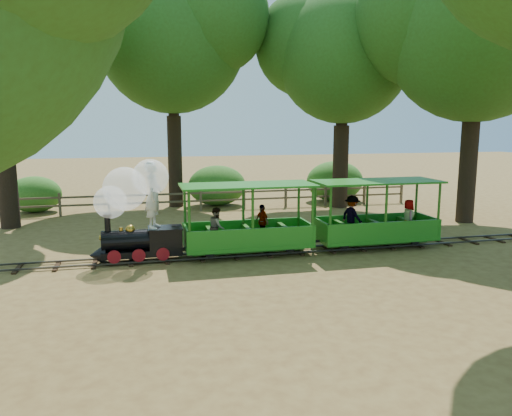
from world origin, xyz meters
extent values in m
plane|color=olive|center=(0.00, 0.00, 0.00)|extent=(90.00, 90.00, 0.00)
cube|color=#3F3D3A|center=(0.00, -0.30, 0.08)|extent=(22.00, 0.05, 0.05)
cube|color=#3F3D3A|center=(0.00, 0.30, 0.08)|extent=(22.00, 0.05, 0.05)
cube|color=#382314|center=(0.00, 0.00, 0.03)|extent=(0.12, 1.00, 0.05)
cube|color=#382314|center=(-5.00, 0.00, 0.03)|extent=(0.12, 1.00, 0.05)
cube|color=#382314|center=(5.00, 0.00, 0.03)|extent=(0.12, 1.00, 0.05)
cube|color=black|center=(-3.68, 0.00, 0.28)|extent=(2.24, 0.71, 0.18)
cylinder|color=black|center=(-4.04, 0.00, 0.66)|extent=(1.43, 0.57, 0.57)
cylinder|color=black|center=(-4.60, 0.00, 1.17)|extent=(0.16, 0.16, 0.45)
sphere|color=#B3892A|center=(-3.99, 0.00, 0.97)|extent=(0.27, 0.27, 0.27)
cylinder|color=#B3892A|center=(-4.24, 0.00, 0.99)|extent=(0.10, 0.10, 0.10)
cube|color=black|center=(-3.02, 0.00, 0.66)|extent=(0.92, 0.71, 0.56)
cube|color=black|center=(-3.02, 0.00, 0.96)|extent=(0.97, 0.78, 0.04)
cone|color=black|center=(-4.90, 0.00, 0.26)|extent=(0.46, 0.65, 0.65)
cylinder|color=#B3892A|center=(-4.78, 0.00, 0.76)|extent=(0.10, 0.14, 0.14)
cylinder|color=maroon|center=(-4.44, -0.37, 0.28)|extent=(0.37, 0.06, 0.37)
cylinder|color=maroon|center=(-4.44, 0.37, 0.28)|extent=(0.37, 0.06, 0.37)
cylinder|color=maroon|center=(-3.78, -0.37, 0.28)|extent=(0.37, 0.06, 0.37)
cylinder|color=maroon|center=(-3.78, 0.37, 0.28)|extent=(0.37, 0.06, 0.37)
cylinder|color=maroon|center=(-3.12, -0.37, 0.28)|extent=(0.37, 0.06, 0.37)
cylinder|color=maroon|center=(-3.12, 0.37, 0.28)|extent=(0.37, 0.06, 0.37)
sphere|color=white|center=(-4.50, 0.05, 1.75)|extent=(0.92, 0.92, 0.92)
sphere|color=white|center=(-4.09, 0.10, 2.11)|extent=(1.22, 1.22, 1.22)
sphere|color=white|center=(-3.37, 0.15, 2.42)|extent=(1.02, 1.02, 1.02)
imported|color=silver|center=(-3.32, -0.03, 1.93)|extent=(0.63, 0.79, 1.91)
cube|color=#1E771A|center=(-0.58, 0.00, 0.34)|extent=(3.78, 1.44, 0.11)
cube|color=#236316|center=(-0.58, 0.00, 0.21)|extent=(3.40, 0.56, 0.16)
cube|color=#1E771A|center=(-0.58, -0.68, 0.68)|extent=(3.78, 0.07, 0.56)
cube|color=#1E771A|center=(-0.58, 0.68, 0.68)|extent=(3.78, 0.07, 0.56)
cube|color=#1E771A|center=(-0.58, 0.00, 2.12)|extent=(3.94, 1.61, 0.06)
cylinder|color=#236316|center=(-2.38, -0.66, 1.23)|extent=(0.08, 0.08, 1.78)
cylinder|color=#236316|center=(-2.38, 0.66, 1.23)|extent=(0.08, 0.08, 1.78)
cylinder|color=#236316|center=(1.22, -0.66, 1.23)|extent=(0.08, 0.08, 1.78)
cylinder|color=#236316|center=(1.22, 0.66, 1.23)|extent=(0.08, 0.08, 1.78)
cube|color=#236316|center=(-1.72, 0.00, 0.62)|extent=(0.13, 1.22, 0.44)
cube|color=#236316|center=(-0.58, 0.00, 0.62)|extent=(0.13, 1.22, 0.44)
cube|color=#236316|center=(0.55, 0.00, 0.62)|extent=(0.13, 1.22, 0.44)
cylinder|color=black|center=(-1.79, -0.38, 0.26)|extent=(0.31, 0.07, 0.31)
cylinder|color=black|center=(-1.79, 0.38, 0.26)|extent=(0.31, 0.07, 0.31)
cylinder|color=black|center=(0.63, -0.38, 0.26)|extent=(0.31, 0.07, 0.31)
cylinder|color=black|center=(0.63, 0.38, 0.26)|extent=(0.31, 0.07, 0.31)
imported|color=gray|center=(-1.55, -0.25, 0.97)|extent=(0.51, 0.61, 1.14)
imported|color=gray|center=(-0.05, 0.38, 0.93)|extent=(0.45, 0.68, 1.07)
cube|color=#1E771A|center=(3.57, 0.00, 0.34)|extent=(3.78, 1.44, 0.11)
cube|color=#236316|center=(3.57, 0.00, 0.21)|extent=(3.40, 0.56, 0.16)
cube|color=#1E771A|center=(3.57, -0.68, 0.68)|extent=(3.78, 0.07, 0.56)
cube|color=#1E771A|center=(3.57, 0.68, 0.68)|extent=(3.78, 0.07, 0.56)
cube|color=#1E771A|center=(3.57, 0.00, 2.12)|extent=(3.94, 1.61, 0.06)
cylinder|color=#236316|center=(1.77, -0.66, 1.23)|extent=(0.08, 0.08, 1.78)
cylinder|color=#236316|center=(1.77, 0.66, 1.23)|extent=(0.08, 0.08, 1.78)
cylinder|color=#236316|center=(5.37, -0.66, 1.23)|extent=(0.08, 0.08, 1.78)
cylinder|color=#236316|center=(5.37, 0.66, 1.23)|extent=(0.08, 0.08, 1.78)
cube|color=#236316|center=(2.44, 0.00, 0.62)|extent=(0.13, 1.22, 0.44)
cube|color=#236316|center=(3.57, 0.00, 0.62)|extent=(0.13, 1.22, 0.44)
cube|color=#236316|center=(4.71, 0.00, 0.62)|extent=(0.13, 1.22, 0.44)
cylinder|color=black|center=(2.36, -0.38, 0.26)|extent=(0.31, 0.07, 0.31)
cylinder|color=black|center=(2.36, 0.38, 0.26)|extent=(0.31, 0.07, 0.31)
cylinder|color=black|center=(4.78, -0.38, 0.26)|extent=(0.31, 0.07, 0.31)
cylinder|color=black|center=(4.78, 0.38, 0.26)|extent=(0.31, 0.07, 0.31)
imported|color=gray|center=(2.79, 0.06, 1.05)|extent=(0.73, 0.95, 1.29)
imported|color=gray|center=(4.57, -0.26, 0.97)|extent=(0.47, 0.62, 1.15)
cylinder|color=#2D2116|center=(-8.50, 6.00, 1.98)|extent=(0.70, 0.70, 3.96)
cylinder|color=#2D2116|center=(-8.50, 6.00, 5.09)|extent=(0.52, 0.53, 2.26)
sphere|color=#2B5119|center=(-6.93, 5.06, 7.96)|extent=(4.72, 4.72, 4.72)
cylinder|color=#2D2116|center=(-2.00, 9.50, 2.13)|extent=(0.66, 0.66, 4.26)
cylinder|color=#2D2116|center=(-2.00, 9.50, 5.47)|extent=(0.50, 0.50, 2.43)
sphere|color=#2B5119|center=(-2.00, 9.50, 7.70)|extent=(6.74, 6.74, 6.74)
sphere|color=#2B5119|center=(-0.31, 8.49, 8.54)|extent=(5.06, 5.06, 5.06)
sphere|color=#2B5119|center=(-3.52, 10.68, 8.37)|extent=(5.40, 5.40, 5.40)
cylinder|color=#2D2116|center=(5.50, 7.50, 1.91)|extent=(0.72, 0.72, 3.81)
cylinder|color=#2D2116|center=(5.50, 7.50, 4.90)|extent=(0.54, 0.54, 2.18)
sphere|color=#2B5119|center=(5.50, 7.50, 6.89)|extent=(6.03, 6.03, 6.03)
sphere|color=#2B5119|center=(7.01, 6.60, 7.65)|extent=(4.52, 4.52, 4.52)
sphere|color=#2B5119|center=(4.14, 8.56, 7.50)|extent=(4.83, 4.83, 4.83)
cylinder|color=#2D2116|center=(9.00, 3.00, 2.01)|extent=(0.68, 0.68, 4.03)
cylinder|color=#2D2116|center=(9.00, 3.00, 5.18)|extent=(0.51, 0.51, 2.30)
sphere|color=#2B5119|center=(9.00, 3.00, 7.35)|extent=(6.84, 6.84, 6.84)
sphere|color=#2B5119|center=(7.46, 4.20, 8.04)|extent=(5.47, 5.47, 5.47)
cube|color=brown|center=(-9.00, 8.00, 0.50)|extent=(0.10, 0.10, 1.00)
cube|color=brown|center=(-7.00, 8.00, 0.50)|extent=(0.10, 0.10, 1.00)
cube|color=brown|center=(-5.00, 8.00, 0.50)|extent=(0.10, 0.10, 1.00)
cube|color=brown|center=(-3.00, 8.00, 0.50)|extent=(0.10, 0.10, 1.00)
cube|color=brown|center=(-1.00, 8.00, 0.50)|extent=(0.10, 0.10, 1.00)
cube|color=brown|center=(1.00, 8.00, 0.50)|extent=(0.10, 0.10, 1.00)
cube|color=brown|center=(3.00, 8.00, 0.50)|extent=(0.10, 0.10, 1.00)
cube|color=brown|center=(5.00, 8.00, 0.50)|extent=(0.10, 0.10, 1.00)
cube|color=brown|center=(7.00, 8.00, 0.50)|extent=(0.10, 0.10, 1.00)
cube|color=brown|center=(9.00, 8.00, 0.50)|extent=(0.10, 0.10, 1.00)
cube|color=brown|center=(0.00, 8.00, 0.80)|extent=(18.00, 0.06, 0.08)
cube|color=brown|center=(0.00, 8.00, 0.45)|extent=(18.00, 0.06, 0.08)
ellipsoid|color=#2D6B1E|center=(-8.22, 9.30, 0.80)|extent=(2.32, 1.78, 1.61)
ellipsoid|color=#2D6B1E|center=(-0.05, 9.30, 0.96)|extent=(2.78, 2.14, 1.92)
ellipsoid|color=#2D6B1E|center=(5.85, 9.30, 0.68)|extent=(1.97, 1.51, 1.36)
ellipsoid|color=#2D6B1E|center=(5.99, 9.30, 1.01)|extent=(2.93, 2.25, 2.03)
camera|label=1|loc=(-3.70, -14.23, 3.94)|focal=35.00mm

